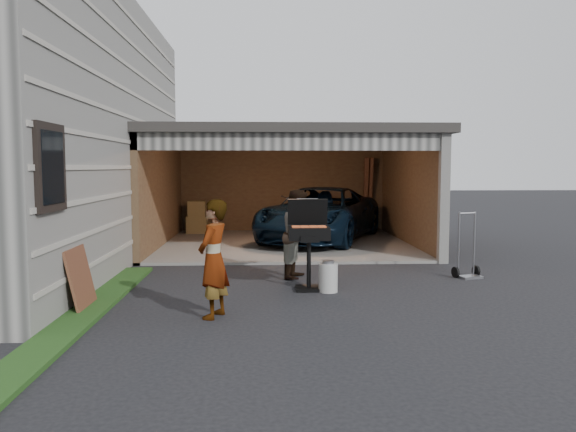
% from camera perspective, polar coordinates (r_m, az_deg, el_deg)
% --- Properties ---
extents(ground, '(80.00, 80.00, 0.00)m').
position_cam_1_polar(ground, '(8.14, -3.65, -9.27)').
color(ground, black).
rests_on(ground, ground).
extents(groundcover_strip, '(0.50, 8.00, 0.06)m').
position_cam_1_polar(groundcover_strip, '(7.57, -21.41, -10.50)').
color(groundcover_strip, '#193814').
rests_on(groundcover_strip, ground).
extents(garage, '(6.80, 6.30, 2.90)m').
position_cam_1_polar(garage, '(14.70, -0.18, 4.46)').
color(garage, '#605E59').
rests_on(garage, ground).
extents(minivan, '(4.08, 5.59, 1.41)m').
position_cam_1_polar(minivan, '(14.92, 3.28, -0.01)').
color(minivan, black).
rests_on(minivan, ground).
extents(woman, '(0.55, 0.67, 1.58)m').
position_cam_1_polar(woman, '(7.52, -7.58, -4.34)').
color(woman, silver).
rests_on(woman, ground).
extents(man, '(0.81, 0.92, 1.60)m').
position_cam_1_polar(man, '(10.13, 1.10, -1.83)').
color(man, '#482D1C').
rests_on(man, ground).
extents(bbq_grill, '(0.66, 0.58, 1.48)m').
position_cam_1_polar(bbq_grill, '(9.15, 2.11, -2.08)').
color(bbq_grill, black).
rests_on(bbq_grill, ground).
extents(propane_tank, '(0.40, 0.40, 0.46)m').
position_cam_1_polar(propane_tank, '(9.10, 4.10, -6.27)').
color(propane_tank, '#B8B7B3').
rests_on(propane_tank, ground).
extents(plywood_panel, '(0.22, 0.80, 0.88)m').
position_cam_1_polar(plywood_panel, '(8.42, -20.32, -6.02)').
color(plywood_panel, '#502B1B').
rests_on(plywood_panel, ground).
extents(hand_truck, '(0.53, 0.47, 1.20)m').
position_cam_1_polar(hand_truck, '(10.75, 17.80, -4.75)').
color(hand_truck, gray).
rests_on(hand_truck, ground).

